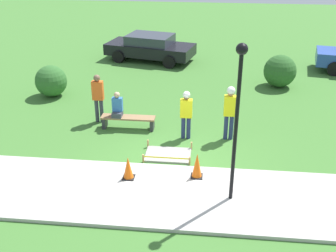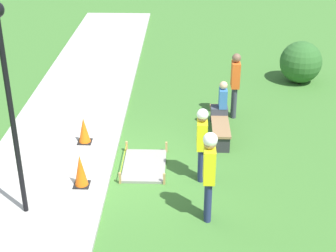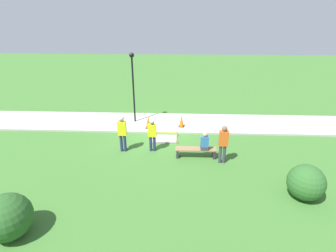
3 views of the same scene
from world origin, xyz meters
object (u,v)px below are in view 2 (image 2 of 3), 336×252
park_bench (220,124)px  bystander_in_orange_shirt (235,81)px  worker_supervisor (202,139)px  person_seated_on_bench (222,101)px  traffic_cone_near_patch (84,130)px  lamppost_near (7,84)px  traffic_cone_far_patch (81,171)px  worker_assistant (209,168)px

park_bench → bystander_in_orange_shirt: bearing=158.8°
worker_supervisor → bystander_in_orange_shirt: (-3.27, 0.99, 0.03)m
park_bench → person_seated_on_bench: (-0.38, 0.05, 0.48)m
traffic_cone_near_patch → person_seated_on_bench: size_ratio=0.75×
park_bench → lamppost_near: (3.54, -4.05, 2.47)m
traffic_cone_near_patch → traffic_cone_far_patch: size_ratio=0.90×
person_seated_on_bench → worker_assistant: size_ratio=0.47×
person_seated_on_bench → worker_assistant: (3.93, -0.49, 0.35)m
traffic_cone_near_patch → bystander_in_orange_shirt: size_ratio=0.36×
park_bench → person_seated_on_bench: 0.61m
traffic_cone_near_patch → traffic_cone_far_patch: traffic_cone_far_patch is taller
park_bench → worker_assistant: worker_assistant is taller
lamppost_near → bystander_in_orange_shirt: bearing=136.3°
traffic_cone_near_patch → worker_supervisor: size_ratio=0.39×
park_bench → worker_supervisor: worker_supervisor is taller
traffic_cone_far_patch → worker_supervisor: worker_supervisor is taller
park_bench → worker_assistant: bearing=-7.1°
person_seated_on_bench → worker_supervisor: worker_supervisor is taller
traffic_cone_near_patch → lamppost_near: lamppost_near is taller
traffic_cone_far_patch → person_seated_on_bench: person_seated_on_bench is taller
traffic_cone_far_patch → worker_assistant: bearing=70.4°
traffic_cone_far_patch → traffic_cone_near_patch: bearing=-171.9°
park_bench → worker_assistant: size_ratio=1.01×
person_seated_on_bench → bystander_in_orange_shirt: (-0.79, 0.40, 0.24)m
park_bench → worker_supervisor: bearing=-14.3°
traffic_cone_far_patch → worker_supervisor: 2.68m
person_seated_on_bench → worker_supervisor: (2.49, -0.59, 0.21)m
traffic_cone_far_patch → person_seated_on_bench: size_ratio=0.83×
traffic_cone_far_patch → park_bench: size_ratio=0.38×
park_bench → traffic_cone_far_patch: bearing=-50.1°
park_bench → bystander_in_orange_shirt: 1.44m
traffic_cone_far_patch → person_seated_on_bench: bearing=133.3°
traffic_cone_far_patch → worker_assistant: (0.95, 2.67, 0.69)m
park_bench → person_seated_on_bench: person_seated_on_bench is taller
park_bench → traffic_cone_near_patch: bearing=-78.9°
bystander_in_orange_shirt → lamppost_near: 6.75m
worker_assistant → traffic_cone_near_patch: bearing=-134.4°
traffic_cone_far_patch → person_seated_on_bench: (-2.98, 3.16, 0.34)m
worker_assistant → bystander_in_orange_shirt: size_ratio=1.04×
worker_supervisor → worker_assistant: size_ratio=0.90×
traffic_cone_far_patch → bystander_in_orange_shirt: bystander_in_orange_shirt is taller
traffic_cone_far_patch → lamppost_near: (0.94, -0.95, 2.34)m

